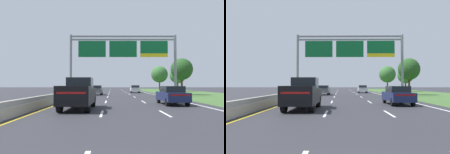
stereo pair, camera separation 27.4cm
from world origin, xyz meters
The scene contains 12 objects.
ground_plane centered at (0.00, 35.00, 0.00)m, with size 220.00×220.00×0.00m, color #2B2B30.
lane_striping centered at (0.00, 34.54, 0.00)m, with size 11.96×106.00×0.01m.
grass_verge_right centered at (13.95, 35.00, 0.01)m, with size 14.00×110.00×0.02m, color #3D602D.
median_barrier_concrete centered at (-6.60, 35.00, 0.35)m, with size 0.60×110.00×0.85m.
overhead_sign_gantry centered at (0.30, 28.85, 6.24)m, with size 15.06×0.42×8.72m.
pickup_truck_black centered at (-3.56, 12.87, 1.07)m, with size 2.05×5.42×2.20m.
car_white_right_lane_sedan centered at (3.56, 44.41, 0.82)m, with size 1.95×4.45×1.57m.
car_navy_right_lane_sedan centered at (3.86, 16.52, 0.82)m, with size 1.91×4.44×1.57m.
car_grey_left_lane_sedan centered at (-3.77, 34.74, 0.82)m, with size 1.95×4.45×1.57m.
roadside_tree_mid centered at (10.28, 34.62, 4.23)m, with size 3.60×3.60×6.06m.
roadside_tree_far centered at (14.64, 51.96, 3.91)m, with size 3.81×3.81×5.83m.
roadside_tree_distant centered at (12.90, 64.63, 4.77)m, with size 4.92×4.92×7.24m.
Camera 1 is at (-1.25, -2.83, 1.69)m, focal length 36.41 mm.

